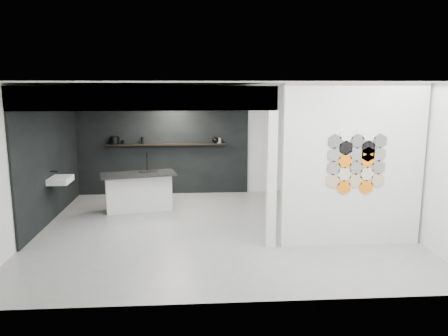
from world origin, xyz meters
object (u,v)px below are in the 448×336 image
wall_basin (60,180)px  partition_panel (353,166)px  glass_vase (219,141)px  stockpot (114,140)px  kettle (216,140)px  bottle_dark (142,140)px  glass_bowl (219,141)px  kitchen_island (139,191)px  utensil_cup (123,142)px

wall_basin → partition_panel: bearing=-18.2°
partition_panel → glass_vase: partition_panel is taller
stockpot → kettle: size_ratio=1.25×
wall_basin → bottle_dark: bottle_dark is taller
stockpot → glass_bowl: (2.63, 0.00, -0.05)m
kettle → bottle_dark: bottle_dark is taller
glass_vase → bottle_dark: bearing=180.0°
stockpot → wall_basin: bearing=-110.1°
glass_bowl → bottle_dark: bottle_dark is taller
glass_vase → wall_basin: bearing=-148.7°
glass_vase → bottle_dark: size_ratio=0.78×
wall_basin → kettle: kettle is taller
partition_panel → kettle: bearing=119.2°
wall_basin → kitchen_island: kitchen_island is taller
glass_vase → kitchen_island: bearing=-142.9°
partition_panel → glass_bowl: 4.39m
stockpot → utensil_cup: bearing=0.0°
kettle → bottle_dark: 1.86m
kitchen_island → kettle: (1.81, 1.43, 0.96)m
kitchen_island → glass_bowl: glass_bowl is taller
bottle_dark → utensil_cup: bottle_dark is taller
glass_bowl → stockpot: bearing=180.0°
bottle_dark → utensil_cup: bearing=180.0°
wall_basin → bottle_dark: 2.58m
glass_vase → glass_bowl: bearing=180.0°
bottle_dark → utensil_cup: size_ratio=1.74×
kitchen_island → glass_bowl: size_ratio=14.57×
partition_panel → bottle_dark: (-4.02, 3.87, 0.01)m
bottle_dark → stockpot: bearing=180.0°
bottle_dark → kettle: bearing=0.0°
wall_basin → kettle: bearing=32.0°
kitchen_island → partition_panel: bearing=-44.9°
kettle → glass_vase: (0.08, 0.00, -0.01)m
partition_panel → stockpot: 6.09m
kettle → glass_vase: bearing=1.1°
wall_basin → glass_bowl: glass_bowl is taller
kettle → stockpot: bearing=-178.9°
kitchen_island → kettle: kettle is taller
utensil_cup → glass_vase: bearing=0.0°
wall_basin → utensil_cup: bearing=65.0°
partition_panel → glass_vase: bearing=118.2°
partition_panel → glass_vase: size_ratio=20.98×
wall_basin → glass_bowl: 4.00m
wall_basin → utensil_cup: (0.96, 2.07, 0.52)m
kitchen_island → stockpot: (-0.74, 1.43, 0.97)m
partition_panel → kitchen_island: (-3.97, 2.44, -0.96)m
stockpot → kettle: bearing=0.0°
partition_panel → wall_basin: size_ratio=4.67×
kettle → partition_panel: bearing=-59.7°
wall_basin → stockpot: bearing=69.9°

